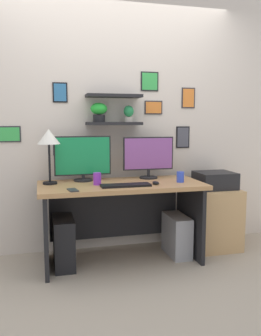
{
  "coord_description": "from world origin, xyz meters",
  "views": [
    {
      "loc": [
        -0.72,
        -3.15,
        1.32
      ],
      "look_at": [
        0.1,
        0.05,
        0.88
      ],
      "focal_mm": 37.8,
      "sensor_mm": 36.0,
      "label": 1
    }
  ],
  "objects_px": {
    "monitor_right": "(148,156)",
    "computer_tower_left": "(64,243)",
    "computer_mouse": "(156,183)",
    "desk_lamp": "(49,140)",
    "pen_cup": "(180,177)",
    "printer": "(215,180)",
    "computer_tower_right": "(177,235)",
    "desk": "(120,204)",
    "keyboard": "(126,185)",
    "water_cup": "(97,179)",
    "drawer_cabinet": "(214,218)",
    "monitor_left": "(83,158)",
    "cell_phone": "(73,190)"
  },
  "relations": [
    {
      "from": "monitor_right",
      "to": "water_cup",
      "type": "bearing_deg",
      "value": -156.21
    },
    {
      "from": "computer_tower_left",
      "to": "computer_tower_right",
      "type": "bearing_deg",
      "value": 1.0
    },
    {
      "from": "water_cup",
      "to": "desk",
      "type": "bearing_deg",
      "value": 19.57
    },
    {
      "from": "pen_cup",
      "to": "drawer_cabinet",
      "type": "bearing_deg",
      "value": 25.02
    },
    {
      "from": "desk",
      "to": "pen_cup",
      "type": "bearing_deg",
      "value": -14.16
    },
    {
      "from": "computer_mouse",
      "to": "computer_tower_left",
      "type": "height_order",
      "value": "computer_mouse"
    },
    {
      "from": "monitor_right",
      "to": "computer_tower_right",
      "type": "xyz_separation_m",
      "value": [
        0.24,
        -0.2,
        -0.77
      ]
    },
    {
      "from": "pen_cup",
      "to": "computer_tower_left",
      "type": "bearing_deg",
      "value": 175.7
    },
    {
      "from": "monitor_left",
      "to": "cell_phone",
      "type": "relative_size",
      "value": 3.86
    },
    {
      "from": "computer_mouse",
      "to": "desk",
      "type": "bearing_deg",
      "value": 145.27
    },
    {
      "from": "printer",
      "to": "computer_mouse",
      "type": "bearing_deg",
      "value": -159.09
    },
    {
      "from": "desk_lamp",
      "to": "cell_phone",
      "type": "relative_size",
      "value": 3.57
    },
    {
      "from": "keyboard",
      "to": "pen_cup",
      "type": "relative_size",
      "value": 4.4
    },
    {
      "from": "monitor_right",
      "to": "computer_mouse",
      "type": "distance_m",
      "value": 0.42
    },
    {
      "from": "monitor_left",
      "to": "computer_tower_right",
      "type": "relative_size",
      "value": 1.35
    },
    {
      "from": "monitor_left",
      "to": "keyboard",
      "type": "xyz_separation_m",
      "value": [
        0.33,
        -0.39,
        -0.21
      ]
    },
    {
      "from": "computer_mouse",
      "to": "computer_tower_left",
      "type": "xyz_separation_m",
      "value": [
        -0.83,
        0.14,
        -0.54
      ]
    },
    {
      "from": "monitor_left",
      "to": "keyboard",
      "type": "distance_m",
      "value": 0.55
    },
    {
      "from": "printer",
      "to": "computer_tower_right",
      "type": "xyz_separation_m",
      "value": [
        -0.46,
        -0.12,
        -0.51
      ]
    },
    {
      "from": "drawer_cabinet",
      "to": "printer",
      "type": "xyz_separation_m",
      "value": [
        0.0,
        0.0,
        0.4
      ]
    },
    {
      "from": "keyboard",
      "to": "cell_phone",
      "type": "xyz_separation_m",
      "value": [
        -0.47,
        -0.08,
        -0.01
      ]
    },
    {
      "from": "desk",
      "to": "computer_tower_right",
      "type": "bearing_deg",
      "value": -3.81
    },
    {
      "from": "computer_tower_left",
      "to": "computer_mouse",
      "type": "bearing_deg",
      "value": -9.74
    },
    {
      "from": "monitor_right",
      "to": "drawer_cabinet",
      "type": "xyz_separation_m",
      "value": [
        0.7,
        -0.08,
        -0.66
      ]
    },
    {
      "from": "pen_cup",
      "to": "water_cup",
      "type": "relative_size",
      "value": 0.91
    },
    {
      "from": "water_cup",
      "to": "computer_tower_left",
      "type": "distance_m",
      "value": 0.66
    },
    {
      "from": "water_cup",
      "to": "computer_tower_right",
      "type": "xyz_separation_m",
      "value": [
        0.79,
        0.04,
        -0.61
      ]
    },
    {
      "from": "keyboard",
      "to": "monitor_left",
      "type": "bearing_deg",
      "value": 130.46
    },
    {
      "from": "desk_lamp",
      "to": "drawer_cabinet",
      "type": "relative_size",
      "value": 0.8
    },
    {
      "from": "desk",
      "to": "pen_cup",
      "type": "xyz_separation_m",
      "value": [
        0.55,
        -0.14,
        0.26
      ]
    },
    {
      "from": "desk",
      "to": "water_cup",
      "type": "xyz_separation_m",
      "value": [
        -0.23,
        -0.08,
        0.27
      ]
    },
    {
      "from": "computer_mouse",
      "to": "desk_lamp",
      "type": "relative_size",
      "value": 0.18
    },
    {
      "from": "monitor_right",
      "to": "computer_tower_left",
      "type": "xyz_separation_m",
      "value": [
        -0.87,
        -0.22,
        -0.75
      ]
    },
    {
      "from": "keyboard",
      "to": "computer_tower_left",
      "type": "xyz_separation_m",
      "value": [
        -0.54,
        0.17,
        -0.53
      ]
    },
    {
      "from": "desk_lamp",
      "to": "pen_cup",
      "type": "distance_m",
      "value": 1.26
    },
    {
      "from": "drawer_cabinet",
      "to": "desk_lamp",
      "type": "bearing_deg",
      "value": -179.25
    },
    {
      "from": "keyboard",
      "to": "computer_tower_right",
      "type": "bearing_deg",
      "value": 18.29
    },
    {
      "from": "computer_mouse",
      "to": "drawer_cabinet",
      "type": "bearing_deg",
      "value": 20.91
    },
    {
      "from": "printer",
      "to": "pen_cup",
      "type": "bearing_deg",
      "value": -154.98
    },
    {
      "from": "monitor_right",
      "to": "keyboard",
      "type": "height_order",
      "value": "monitor_right"
    },
    {
      "from": "desk",
      "to": "keyboard",
      "type": "xyz_separation_m",
      "value": [
        0.0,
        -0.22,
        0.22
      ]
    },
    {
      "from": "computer_mouse",
      "to": "computer_tower_right",
      "type": "distance_m",
      "value": 0.65
    },
    {
      "from": "desk",
      "to": "desk_lamp",
      "type": "distance_m",
      "value": 0.89
    },
    {
      "from": "drawer_cabinet",
      "to": "computer_tower_left",
      "type": "distance_m",
      "value": 1.58
    },
    {
      "from": "desk",
      "to": "desk_lamp",
      "type": "xyz_separation_m",
      "value": [
        -0.64,
        0.06,
        0.62
      ]
    },
    {
      "from": "drawer_cabinet",
      "to": "water_cup",
      "type": "bearing_deg",
      "value": -172.47
    },
    {
      "from": "desk_lamp",
      "to": "pen_cup",
      "type": "relative_size",
      "value": 4.99
    },
    {
      "from": "monitor_right",
      "to": "computer_tower_left",
      "type": "distance_m",
      "value": 1.17
    },
    {
      "from": "computer_mouse",
      "to": "monitor_right",
      "type": "bearing_deg",
      "value": 83.47
    },
    {
      "from": "keyboard",
      "to": "drawer_cabinet",
      "type": "relative_size",
      "value": 0.7
    }
  ]
}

